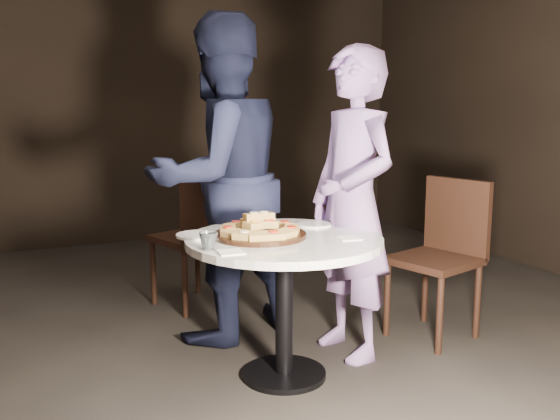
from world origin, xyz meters
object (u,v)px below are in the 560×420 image
Objects in this scene: water_glass at (209,241)px; diner_teal at (352,204)px; table at (284,264)px; focaccia_pile at (260,227)px; serving_board at (260,235)px; chair_far at (199,230)px; chair_right at (444,246)px; diner_navy at (220,180)px.

diner_teal is at bearing 14.57° from water_glass.
diner_teal is (0.91, 0.24, 0.07)m from water_glass.
table is at bearing -78.73° from diner_teal.
water_glass is at bearing -167.34° from table.
serving_board is at bearing -129.55° from focaccia_pile.
chair_far is at bearing 87.81° from focaccia_pile.
chair_right is (1.15, 0.17, -0.06)m from table.
serving_board is at bearing -100.77° from chair_right.
table is 0.78m from diner_navy.
diner_teal is at bearing 120.62° from diner_navy.
serving_board is 0.27× the size of diner_teal.
diner_teal is (0.54, -1.10, 0.31)m from chair_far.
diner_navy reaches higher than water_glass.
diner_navy reaches higher than diner_teal.
chair_right is at bearing 87.38° from diner_teal.
water_glass is 0.05× the size of diner_teal.
serving_board is 0.35m from water_glass.
serving_board is 1.11× the size of focaccia_pile.
diner_navy is 1.12× the size of diner_teal.
table is at bearing 12.66° from water_glass.
focaccia_pile is 0.25× the size of diner_teal.
chair_right is at bearing 5.18° from focaccia_pile.
chair_far is 1.01× the size of chair_right.
diner_navy is (-0.03, -0.55, 0.41)m from chair_far.
serving_board is 0.49× the size of chair_right.
focaccia_pile is 0.66m from diner_navy.
chair_far is (0.36, 1.34, -0.23)m from water_glass.
table is 0.56m from diner_teal.
focaccia_pile is at bearing 50.45° from serving_board.
water_glass is (-0.32, -0.15, 0.03)m from serving_board.
focaccia_pile is 0.44× the size of chair_far.
diner_teal is (0.58, -0.55, -0.10)m from diner_navy.
chair_right reaches higher than focaccia_pile.
diner_navy is (0.01, 0.64, 0.20)m from serving_board.
chair_far is at bearing -147.52° from chair_right.
diner_navy is (0.33, 0.79, 0.17)m from water_glass.
water_glass is 1.41m from chair_far.
water_glass is at bearing -155.13° from serving_board.
table is 0.57× the size of diner_navy.
focaccia_pile is at bearing -100.87° from chair_right.
table is at bearing -26.03° from focaccia_pile.
focaccia_pile is 1.21m from chair_far.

